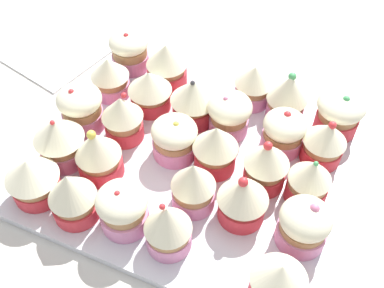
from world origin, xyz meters
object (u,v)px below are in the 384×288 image
Objects in this scene: cupcake_7 at (193,185)px; cupcake_12 at (173,140)px; cupcake_4 at (279,280)px; cupcake_6 at (98,153)px; cupcake_0 at (32,178)px; cupcake_17 at (150,89)px; cupcake_9 at (304,225)px; cupcake_26 at (339,113)px; cupcake_1 at (72,195)px; cupcake_21 at (325,142)px; cupcake_8 at (243,198)px; cupcake_2 at (123,208)px; cupcake_20 at (284,132)px; cupcake_22 at (129,50)px; cupcake_11 at (124,115)px; cupcake_25 at (288,96)px; cupcake_14 at (267,162)px; cupcake_5 at (59,139)px; cupcake_15 at (309,182)px; cupcake_19 at (229,114)px; cupcake_23 at (167,65)px; baking_tray at (192,161)px; cupcake_13 at (216,147)px; cupcake_3 at (168,227)px; cupcake_10 at (81,107)px; napkin at (61,52)px; cupcake_18 at (194,100)px; cupcake_16 at (110,76)px; cupcake_24 at (253,84)px.

cupcake_12 is (-5.56, 6.16, -0.86)cm from cupcake_7.
cupcake_4 is 0.82× the size of cupcake_6.
cupcake_0 is 1.01× the size of cupcake_17.
cupcake_9 is 19.20cm from cupcake_26.
cupcake_9 is (26.03, 7.52, -0.60)cm from cupcake_1.
cupcake_21 is at bearing 21.68° from cupcake_12.
cupcake_6 reaches higher than cupcake_8.
cupcake_6 reaches higher than cupcake_2.
cupcake_20 is 0.96× the size of cupcake_22.
cupcake_11 is 0.97× the size of cupcake_25.
cupcake_2 is 0.85× the size of cupcake_14.
cupcake_25 is (24.83, 19.80, -0.04)cm from cupcake_5.
cupcake_19 is at bearing 151.42° from cupcake_15.
cupcake_21 is 26.04cm from cupcake_23.
cupcake_6 is (5.73, 0.10, -0.16)cm from cupcake_5.
cupcake_22 reaches higher than cupcake_20.
cupcake_14 is 14.31cm from cupcake_26.
cupcake_8 is 8.55cm from cupcake_15.
cupcake_23 reaches higher than cupcake_19.
cupcake_15 reaches higher than baking_tray.
cupcake_5 reaches higher than cupcake_19.
cupcake_9 is 14.63cm from cupcake_13.
cupcake_15 reaches higher than cupcake_20.
cupcake_3 reaches higher than cupcake_10.
cupcake_5 is 0.98× the size of cupcake_25.
cupcake_1 is at bearing -157.25° from cupcake_8.
cupcake_19 is 33.66cm from napkin.
cupcake_10 is 0.98× the size of cupcake_23.
cupcake_14 is 1.05× the size of cupcake_18.
cupcake_15 is 32.72cm from cupcake_16.
baking_tray is 5.89× the size of cupcake_10.
cupcake_4 is 13.44cm from cupcake_15.
cupcake_2 is at bearing -75.72° from cupcake_23.
cupcake_2 is (6.14, 1.13, -0.51)cm from cupcake_1.
cupcake_0 is 0.91× the size of cupcake_23.
cupcake_17 is 21.97cm from napkin.
cupcake_3 and cupcake_5 have the same top height.
cupcake_2 is at bearing -62.75° from cupcake_22.
cupcake_5 is 26.81cm from cupcake_14.
cupcake_5 is 13.88cm from cupcake_16.
cupcake_9 is 1.02× the size of cupcake_19.
cupcake_24 is at bearing 27.85° from cupcake_17.
cupcake_3 is 26.57cm from cupcake_24.
cupcake_26 is (6.40, 12.79, -0.58)cm from cupcake_14.
cupcake_17 is at bearing 164.62° from cupcake_15.
cupcake_8 reaches higher than cupcake_23.
cupcake_5 is at bearing 162.25° from cupcake_3.
cupcake_16 is 15.66cm from napkin.
cupcake_23 is at bearing 90.45° from cupcake_17.
cupcake_18 is 0.49× the size of napkin.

